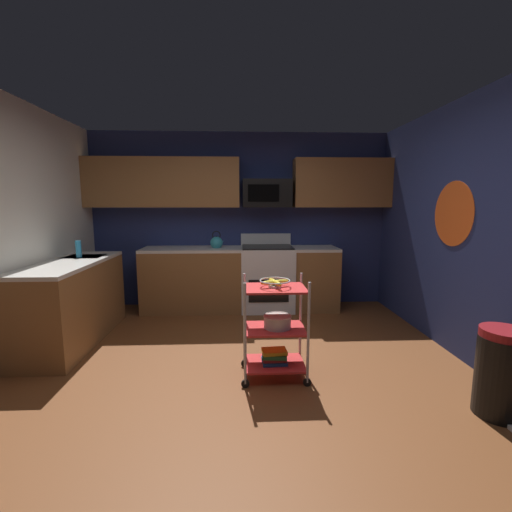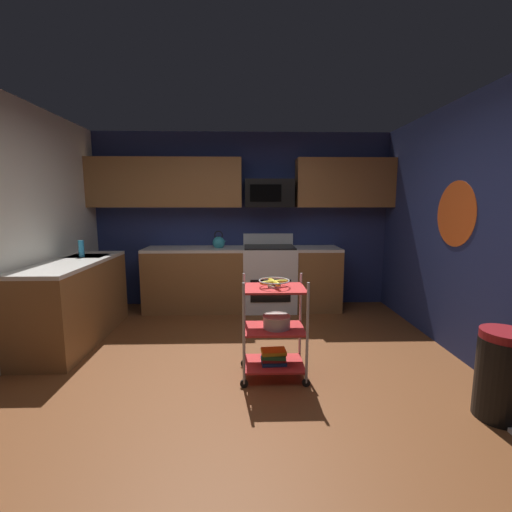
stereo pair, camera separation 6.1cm
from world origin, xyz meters
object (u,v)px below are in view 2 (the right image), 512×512
Objects in this scene: rolling_cart at (274,328)px; book_stack at (274,356)px; microwave at (269,193)px; mixing_bowl_large at (277,321)px; dish_soap_bottle at (81,249)px; kettle at (219,242)px; oven_range at (269,277)px; trash_can at (502,375)px; fruit_bowl at (274,282)px.

rolling_cart reaches higher than book_stack.
mixing_bowl_large is at bearing -91.77° from microwave.
dish_soap_bottle is (-2.24, 1.22, 0.50)m from mixing_bowl_large.
kettle reaches higher than dish_soap_bottle.
rolling_cart is 3.63× the size of mixing_bowl_large.
oven_range is at bearing 87.45° from rolling_cart.
book_stack is at bearing -72.81° from kettle.
mixing_bowl_large is at bearing 0.00° from rolling_cart.
oven_range is at bearing -89.74° from microwave.
kettle is at bearing 107.19° from book_stack.
trash_can is (1.51, -2.74, -0.15)m from oven_range.
dish_soap_bottle is at bearing -151.66° from kettle.
mixing_bowl_large is (0.02, 0.00, 0.07)m from rolling_cart.
mixing_bowl_large is (0.02, 0.00, -0.36)m from fruit_bowl.
fruit_bowl is (-0.09, -2.08, 0.40)m from oven_range.
dish_soap_bottle is 0.30× the size of trash_can.
kettle is 0.40× the size of trash_can.
dish_soap_bottle is (-2.31, -0.85, 0.54)m from oven_range.
fruit_bowl is (-0.09, -2.18, -0.82)m from microwave.
oven_range is at bearing 87.45° from fruit_bowl.
rolling_cart is 3.47× the size of kettle.
trash_can is (2.24, -2.73, -0.67)m from kettle.
book_stack is at bearing -92.55° from oven_range.
dish_soap_bottle is (-2.31, -0.96, -0.68)m from microwave.
microwave reaches higher than mixing_bowl_large.
book_stack is at bearing 180.00° from mixing_bowl_large.
book_stack is 0.35× the size of trash_can.
trash_can is at bearing -22.40° from rolling_cart.
mixing_bowl_large is at bearing 157.29° from trash_can.
rolling_cart is at bearing -7.13° from fruit_bowl.
rolling_cart is at bearing -72.81° from kettle.
mixing_bowl_large is at bearing -72.19° from kettle.
mixing_bowl_large is at bearing 0.00° from book_stack.
trash_can is at bearing -62.01° from microwave.
kettle is at bearing 107.19° from fruit_bowl.
kettle is at bearing 107.19° from rolling_cart.
microwave is at bearing 87.59° from fruit_bowl.
kettle reaches higher than trash_can.
oven_range is 0.90m from kettle.
rolling_cart reaches higher than trash_can.
trash_can is at bearing -61.12° from oven_range.
kettle is at bearing 28.34° from dish_soap_bottle.
oven_range reaches higher than fruit_bowl.
microwave reaches higher than oven_range.
mixing_bowl_large is 0.38× the size of trash_can.
kettle is (-0.73, -0.00, 0.52)m from oven_range.
mixing_bowl_large is 0.33m from book_stack.
fruit_bowl is 1.82m from trash_can.
mixing_bowl_large is at bearing 0.00° from fruit_bowl.
book_stack is at bearing 10.62° from rolling_cart.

